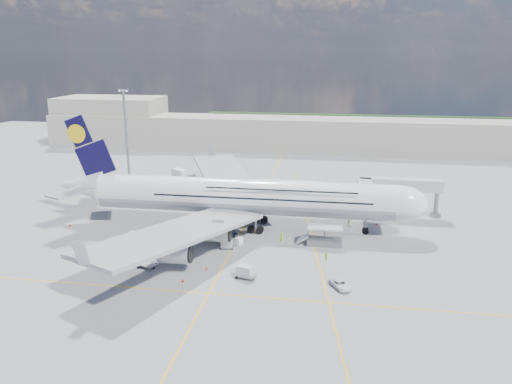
# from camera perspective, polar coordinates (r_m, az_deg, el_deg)

# --- Properties ---
(ground) EXTENTS (300.00, 300.00, 0.00)m
(ground) POSITION_cam_1_polar(r_m,az_deg,el_deg) (95.87, -2.48, -6.05)
(ground) COLOR gray
(ground) RESTS_ON ground
(taxi_line_main) EXTENTS (0.25, 220.00, 0.01)m
(taxi_line_main) POSITION_cam_1_polar(r_m,az_deg,el_deg) (95.87, -2.48, -6.05)
(taxi_line_main) COLOR yellow
(taxi_line_main) RESTS_ON ground
(taxi_line_cross) EXTENTS (120.00, 0.25, 0.01)m
(taxi_line_cross) POSITION_cam_1_polar(r_m,az_deg,el_deg) (78.15, -5.44, -11.45)
(taxi_line_cross) COLOR yellow
(taxi_line_cross) RESTS_ON ground
(taxi_line_diag) EXTENTS (14.16, 99.06, 0.01)m
(taxi_line_diag) POSITION_cam_1_polar(r_m,az_deg,el_deg) (103.56, 6.26, -4.42)
(taxi_line_diag) COLOR yellow
(taxi_line_diag) RESTS_ON ground
(airliner) EXTENTS (77.26, 79.15, 23.71)m
(airliner) POSITION_cam_1_polar(r_m,az_deg,el_deg) (102.85, -1.29, -0.44)
(airliner) COLOR white
(airliner) RESTS_ON ground
(jet_bridge) EXTENTS (18.80, 12.10, 8.50)m
(jet_bridge) POSITION_cam_1_polar(r_m,az_deg,el_deg) (112.46, 14.72, 0.45)
(jet_bridge) COLOR #B7B7BC
(jet_bridge) RESTS_ON ground
(cargo_loader) EXTENTS (8.53, 3.20, 3.67)m
(cargo_loader) POSITION_cam_1_polar(r_m,az_deg,el_deg) (96.40, 7.74, -5.26)
(cargo_loader) COLOR silver
(cargo_loader) RESTS_ON ground
(light_mast) EXTENTS (3.00, 0.70, 25.50)m
(light_mast) POSITION_cam_1_polar(r_m,az_deg,el_deg) (146.01, -14.61, 6.49)
(light_mast) COLOR gray
(light_mast) RESTS_ON ground
(terminal) EXTENTS (180.00, 16.00, 12.00)m
(terminal) POSITION_cam_1_polar(r_m,az_deg,el_deg) (185.38, 3.35, 6.63)
(terminal) COLOR #B2AD9E
(terminal) RESTS_ON ground
(hangar) EXTENTS (40.00, 22.00, 18.00)m
(hangar) POSITION_cam_1_polar(r_m,az_deg,el_deg) (208.47, -16.20, 7.90)
(hangar) COLOR #B2AD9E
(hangar) RESTS_ON ground
(tree_line) EXTENTS (160.00, 6.00, 8.00)m
(tree_line) POSITION_cam_1_polar(r_m,az_deg,el_deg) (230.35, 14.53, 7.48)
(tree_line) COLOR #193814
(tree_line) RESTS_ON ground
(dolly_row_a) EXTENTS (3.88, 3.04, 0.50)m
(dolly_row_a) POSITION_cam_1_polar(r_m,az_deg,el_deg) (88.37, -12.34, -8.13)
(dolly_row_a) COLOR gray
(dolly_row_a) RESTS_ON ground
(dolly_row_b) EXTENTS (3.46, 2.75, 0.45)m
(dolly_row_b) POSITION_cam_1_polar(r_m,az_deg,el_deg) (94.88, -9.99, -6.30)
(dolly_row_b) COLOR gray
(dolly_row_b) RESTS_ON ground
(dolly_row_c) EXTENTS (2.94, 2.24, 0.38)m
(dolly_row_c) POSITION_cam_1_polar(r_m,az_deg,el_deg) (95.26, -12.15, -6.37)
(dolly_row_c) COLOR gray
(dolly_row_c) RESTS_ON ground
(dolly_back) EXTENTS (3.22, 1.80, 2.00)m
(dolly_back) POSITION_cam_1_polar(r_m,az_deg,el_deg) (99.60, -13.64, -4.98)
(dolly_back) COLOR gray
(dolly_back) RESTS_ON ground
(dolly_nose_far) EXTENTS (3.71, 2.60, 2.13)m
(dolly_nose_far) POSITION_cam_1_polar(r_m,az_deg,el_deg) (82.17, -1.25, -9.06)
(dolly_nose_far) COLOR gray
(dolly_nose_far) RESTS_ON ground
(dolly_nose_near) EXTENTS (2.79, 1.54, 1.74)m
(dolly_nose_near) POSITION_cam_1_polar(r_m,az_deg,el_deg) (93.85, -3.36, -5.94)
(dolly_nose_near) COLOR gray
(dolly_nose_near) RESTS_ON ground
(baggage_tug) EXTENTS (3.52, 2.60, 2.00)m
(baggage_tug) POSITION_cam_1_polar(r_m,az_deg,el_deg) (95.96, -2.50, -5.46)
(baggage_tug) COLOR white
(baggage_tug) RESTS_ON ground
(catering_truck_inner) EXTENTS (7.94, 4.30, 4.49)m
(catering_truck_inner) POSITION_cam_1_polar(r_m,az_deg,el_deg) (125.10, -0.44, 0.28)
(catering_truck_inner) COLOR gray
(catering_truck_inner) RESTS_ON ground
(catering_truck_outer) EXTENTS (6.89, 5.36, 3.79)m
(catering_truck_outer) POSITION_cam_1_polar(r_m,az_deg,el_deg) (141.04, -8.42, 1.77)
(catering_truck_outer) COLOR gray
(catering_truck_outer) RESTS_ON ground
(service_van) EXTENTS (3.95, 4.90, 1.24)m
(service_van) POSITION_cam_1_polar(r_m,az_deg,el_deg) (80.18, 9.61, -10.38)
(service_van) COLOR white
(service_van) RESTS_ON ground
(crew_nose) EXTENTS (0.78, 0.76, 1.80)m
(crew_nose) POSITION_cam_1_polar(r_m,az_deg,el_deg) (107.46, 10.55, -3.33)
(crew_nose) COLOR #9AF119
(crew_nose) RESTS_ON ground
(crew_loader) EXTENTS (0.95, 0.97, 1.58)m
(crew_loader) POSITION_cam_1_polar(r_m,az_deg,el_deg) (89.57, 8.00, -7.28)
(crew_loader) COLOR #BFE418
(crew_loader) RESTS_ON ground
(crew_wing) EXTENTS (0.63, 1.06, 1.70)m
(crew_wing) POSITION_cam_1_polar(r_m,az_deg,el_deg) (99.88, -7.51, -4.73)
(crew_wing) COLOR #B8F119
(crew_wing) RESTS_ON ground
(crew_van) EXTENTS (0.96, 1.05, 1.80)m
(crew_van) POSITION_cam_1_polar(r_m,az_deg,el_deg) (97.44, 2.93, -5.12)
(crew_van) COLOR #A1E017
(crew_van) RESTS_ON ground
(crew_tug) EXTENTS (1.09, 0.77, 1.52)m
(crew_tug) POSITION_cam_1_polar(r_m,az_deg,el_deg) (83.66, -1.59, -8.88)
(crew_tug) COLOR #99DA16
(crew_tug) RESTS_ON ground
(cone_nose) EXTENTS (0.43, 0.43, 0.55)m
(cone_nose) POSITION_cam_1_polar(r_m,az_deg,el_deg) (109.28, 13.58, -3.54)
(cone_nose) COLOR red
(cone_nose) RESTS_ON ground
(cone_wing_left_inner) EXTENTS (0.43, 0.43, 0.55)m
(cone_wing_left_inner) POSITION_cam_1_polar(r_m,az_deg,el_deg) (116.38, -6.44, -1.98)
(cone_wing_left_inner) COLOR red
(cone_wing_left_inner) RESTS_ON ground
(cone_wing_left_outer) EXTENTS (0.43, 0.43, 0.55)m
(cone_wing_left_outer) POSITION_cam_1_polar(r_m,az_deg,el_deg) (136.30, -3.13, 0.77)
(cone_wing_left_outer) COLOR red
(cone_wing_left_outer) RESTS_ON ground
(cone_wing_right_inner) EXTENTS (0.38, 0.38, 0.49)m
(cone_wing_right_inner) POSITION_cam_1_polar(r_m,az_deg,el_deg) (85.85, -5.68, -8.67)
(cone_wing_right_inner) COLOR red
(cone_wing_right_inner) RESTS_ON ground
(cone_wing_right_outer) EXTENTS (0.50, 0.50, 0.64)m
(cone_wing_right_outer) POSITION_cam_1_polar(r_m,az_deg,el_deg) (82.02, -8.39, -9.94)
(cone_wing_right_outer) COLOR red
(cone_wing_right_outer) RESTS_ON ground
(cone_tail) EXTENTS (0.47, 0.47, 0.60)m
(cone_tail) POSITION_cam_1_polar(r_m,az_deg,el_deg) (112.39, -20.49, -3.57)
(cone_tail) COLOR red
(cone_tail) RESTS_ON ground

